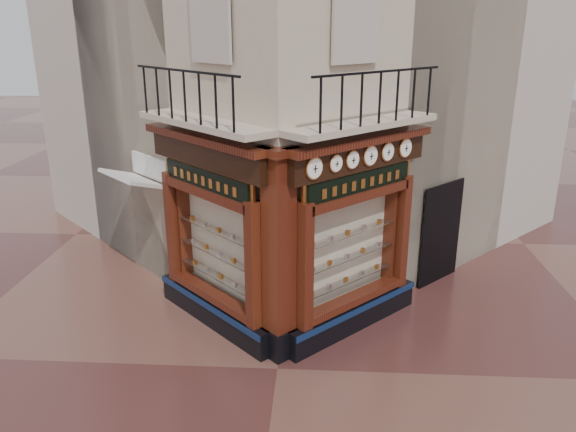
# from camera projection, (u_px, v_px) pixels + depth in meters

# --- Properties ---
(ground) EXTENTS (80.00, 80.00, 0.00)m
(ground) POSITION_uv_depth(u_px,v_px,m) (277.00, 369.00, 10.16)
(ground) COLOR #4C2623
(ground) RESTS_ON ground
(main_building) EXTENTS (11.31, 11.31, 12.00)m
(main_building) POSITION_uv_depth(u_px,v_px,m) (295.00, 21.00, 14.04)
(main_building) COLOR beige
(main_building) RESTS_ON ground
(neighbour_left) EXTENTS (11.31, 11.31, 11.00)m
(neighbour_left) POSITION_uv_depth(u_px,v_px,m) (216.00, 39.00, 16.68)
(neighbour_left) COLOR #BCB0A4
(neighbour_left) RESTS_ON ground
(neighbour_right) EXTENTS (11.31, 11.31, 11.00)m
(neighbour_right) POSITION_uv_depth(u_px,v_px,m) (383.00, 40.00, 16.40)
(neighbour_right) COLOR #BCB0A4
(neighbour_right) RESTS_ON ground
(shopfront_left) EXTENTS (2.86, 2.86, 3.98)m
(shopfront_left) POSITION_uv_depth(u_px,v_px,m) (212.00, 235.00, 11.09)
(shopfront_left) COLOR black
(shopfront_left) RESTS_ON ground
(shopfront_right) EXTENTS (2.86, 2.86, 3.98)m
(shopfront_right) POSITION_uv_depth(u_px,v_px,m) (355.00, 238.00, 10.93)
(shopfront_right) COLOR black
(shopfront_right) RESTS_ON ground
(corner_pilaster) EXTENTS (0.85, 0.85, 3.98)m
(corner_pilaster) POSITION_uv_depth(u_px,v_px,m) (279.00, 259.00, 10.01)
(corner_pilaster) COLOR black
(corner_pilaster) RESTS_ON ground
(balcony) EXTENTS (5.94, 2.97, 1.03)m
(balcony) POSITION_uv_depth(u_px,v_px,m) (282.00, 123.00, 10.21)
(balcony) COLOR beige
(balcony) RESTS_ON ground
(clock_a) EXTENTS (0.31, 0.31, 0.39)m
(clock_a) POSITION_uv_depth(u_px,v_px,m) (314.00, 168.00, 9.43)
(clock_a) COLOR #CD8644
(clock_a) RESTS_ON ground
(clock_b) EXTENTS (0.26, 0.26, 0.32)m
(clock_b) POSITION_uv_depth(u_px,v_px,m) (336.00, 164.00, 9.76)
(clock_b) COLOR #CD8644
(clock_b) RESTS_ON ground
(clock_c) EXTENTS (0.28, 0.28, 0.34)m
(clock_c) POSITION_uv_depth(u_px,v_px,m) (352.00, 160.00, 10.03)
(clock_c) COLOR #CD8644
(clock_c) RESTS_ON ground
(clock_d) EXTENTS (0.31, 0.31, 0.39)m
(clock_d) POSITION_uv_depth(u_px,v_px,m) (370.00, 156.00, 10.34)
(clock_d) COLOR #CD8644
(clock_d) RESTS_ON ground
(clock_e) EXTENTS (0.29, 0.29, 0.36)m
(clock_e) POSITION_uv_depth(u_px,v_px,m) (387.00, 152.00, 10.65)
(clock_e) COLOR #CD8644
(clock_e) RESTS_ON ground
(clock_f) EXTENTS (0.31, 0.31, 0.39)m
(clock_f) POSITION_uv_depth(u_px,v_px,m) (405.00, 148.00, 11.00)
(clock_f) COLOR #CD8644
(clock_f) RESTS_ON ground
(awning) EXTENTS (1.78, 1.78, 0.36)m
(awning) POSITION_uv_depth(u_px,v_px,m) (143.00, 284.00, 13.48)
(awning) COLOR white
(awning) RESTS_ON ground
(signboard_left) EXTENTS (2.10, 2.10, 0.56)m
(signboard_left) POSITION_uv_depth(u_px,v_px,m) (206.00, 180.00, 10.68)
(signboard_left) COLOR #C18139
(signboard_left) RESTS_ON ground
(signboard_right) EXTENTS (2.13, 2.13, 0.57)m
(signboard_right) POSITION_uv_depth(u_px,v_px,m) (360.00, 183.00, 10.51)
(signboard_right) COLOR #C18139
(signboard_right) RESTS_ON ground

